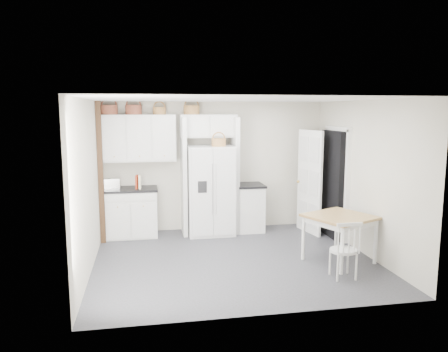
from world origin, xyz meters
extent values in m
plane|color=#2F2F32|center=(0.00, 0.00, 0.00)|extent=(4.50, 4.50, 0.00)
plane|color=white|center=(0.00, 0.00, 2.60)|extent=(4.50, 4.50, 0.00)
plane|color=beige|center=(0.00, 2.00, 1.30)|extent=(4.50, 0.00, 4.50)
plane|color=beige|center=(-2.25, 0.00, 1.30)|extent=(0.00, 4.00, 4.00)
plane|color=beige|center=(2.25, 0.00, 1.30)|extent=(0.00, 4.00, 4.00)
cube|color=silver|center=(-0.15, 1.60, 0.87)|extent=(0.90, 0.73, 1.75)
cube|color=silver|center=(-1.69, 1.70, 0.45)|extent=(0.98, 0.62, 0.91)
cube|color=silver|center=(0.66, 1.70, 0.46)|extent=(0.52, 0.62, 0.91)
cube|color=brown|center=(1.65, -0.39, 0.38)|extent=(1.22, 1.22, 0.77)
cube|color=silver|center=(1.41, -1.05, 0.41)|extent=(0.41, 0.37, 0.82)
cube|color=black|center=(-1.69, 1.70, 0.93)|extent=(1.02, 0.66, 0.04)
cube|color=black|center=(0.66, 1.70, 0.93)|extent=(0.56, 0.66, 0.04)
cube|color=silver|center=(-2.04, 1.69, 1.05)|extent=(0.30, 0.20, 0.20)
cube|color=maroon|center=(-1.56, 1.62, 1.08)|extent=(0.06, 0.18, 0.26)
cube|color=#F0E6BC|center=(-1.51, 1.62, 1.08)|extent=(0.05, 0.17, 0.26)
cylinder|color=maroon|center=(-2.04, 1.83, 2.44)|extent=(0.31, 0.31, 0.18)
cylinder|color=maroon|center=(-1.59, 1.83, 2.44)|extent=(0.31, 0.31, 0.18)
cylinder|color=brown|center=(-1.10, 1.83, 2.42)|extent=(0.25, 0.25, 0.14)
cylinder|color=brown|center=(-0.48, 1.83, 2.44)|extent=(0.31, 0.31, 0.18)
cylinder|color=brown|center=(0.00, 1.50, 1.82)|extent=(0.28, 0.28, 0.15)
cube|color=silver|center=(-1.50, 1.83, 1.90)|extent=(1.40, 0.34, 0.90)
cube|color=silver|center=(-0.15, 1.83, 2.12)|extent=(1.12, 0.34, 0.45)
cube|color=silver|center=(-0.66, 1.70, 1.15)|extent=(0.08, 0.60, 2.30)
cube|color=silver|center=(0.36, 1.70, 1.15)|extent=(0.08, 0.60, 2.30)
cube|color=#412D19|center=(-2.20, 1.35, 1.30)|extent=(0.09, 0.09, 2.60)
cube|color=black|center=(2.16, 1.00, 1.02)|extent=(0.18, 0.85, 2.05)
cube|color=white|center=(1.80, 1.33, 1.02)|extent=(0.21, 0.79, 2.05)
camera|label=1|loc=(-1.39, -6.76, 2.43)|focal=35.00mm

